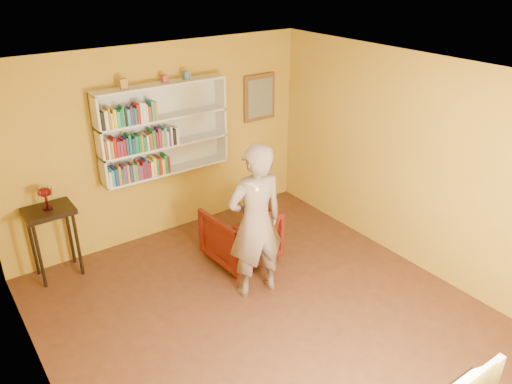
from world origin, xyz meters
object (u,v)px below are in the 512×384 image
Objects in this scene: bookshelf at (162,128)px; ruby_lustre at (45,194)px; person at (256,222)px; armchair at (241,234)px; console_table at (50,221)px.

bookshelf reaches higher than ruby_lustre.
ruby_lustre is at bearing -174.43° from bookshelf.
person is (1.84, -1.73, -0.19)m from ruby_lustre.
ruby_lustre is 0.15× the size of person.
person is at bearing 66.41° from armchair.
console_table is 0.36m from ruby_lustre.
person is at bearing -43.30° from ruby_lustre.
ruby_lustre is 2.53m from person.
ruby_lustre is (-1.64, -0.16, -0.46)m from bookshelf.
bookshelf reaches higher than console_table.
person is at bearing -43.30° from console_table.
console_table is 2.36m from armchair.
bookshelf is 0.95× the size of person.
person is at bearing -83.97° from bookshelf.
console_table is at bearing -35.71° from person.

